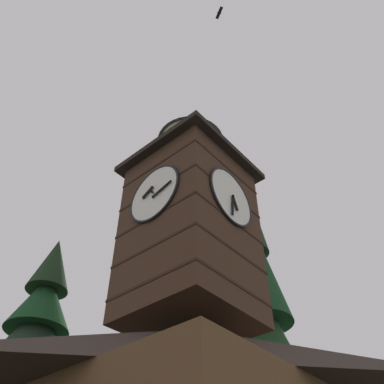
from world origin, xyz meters
name	(u,v)px	position (x,y,z in m)	size (l,w,h in m)	color
clock_tower	(190,215)	(-0.91, -2.17, 11.78)	(4.62, 4.62, 10.52)	#422B1E
pine_tree_aside	(265,365)	(-8.77, -4.33, 8.62)	(6.36, 6.36, 20.96)	#473323
flying_bird_high	(219,13)	(0.56, 1.02, 22.37)	(0.44, 0.64, 0.12)	black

